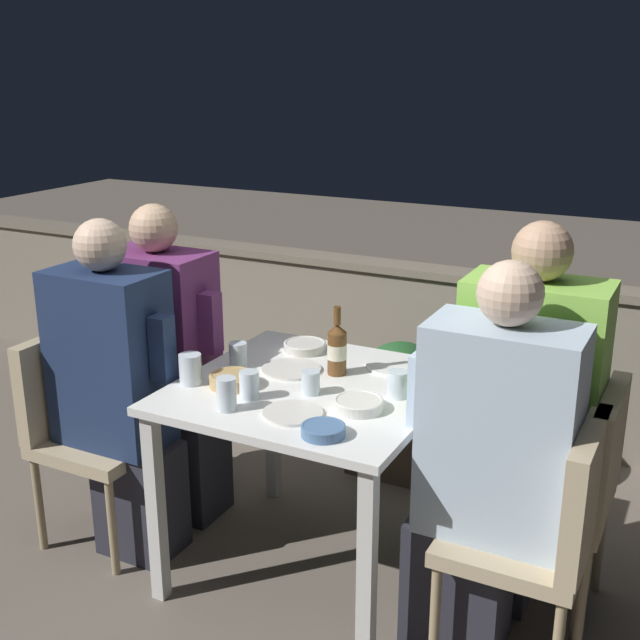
{
  "coord_description": "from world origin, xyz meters",
  "views": [
    {
      "loc": [
        1.22,
        -2.31,
        1.82
      ],
      "look_at": [
        0.0,
        0.07,
        0.97
      ],
      "focal_mm": 45.0,
      "sensor_mm": 36.0,
      "label": 1
    }
  ],
  "objects_px": {
    "person_purple_stripe": "(168,363)",
    "chair_right_far": "(572,480)",
    "chair_right_near": "(547,524)",
    "person_blue_shirt": "(487,468)",
    "chair_left_far": "(134,388)",
    "person_navy_jumper": "(119,391)",
    "beer_bottle": "(337,349)",
    "person_green_blouse": "(519,422)",
    "chair_left_near": "(83,416)"
  },
  "relations": [
    {
      "from": "chair_right_near",
      "to": "person_green_blouse",
      "type": "height_order",
      "value": "person_green_blouse"
    },
    {
      "from": "person_blue_shirt",
      "to": "chair_right_far",
      "type": "bearing_deg",
      "value": 55.58
    },
    {
      "from": "chair_right_near",
      "to": "person_navy_jumper",
      "type": "bearing_deg",
      "value": -178.29
    },
    {
      "from": "person_navy_jumper",
      "to": "chair_right_far",
      "type": "distance_m",
      "value": 1.65
    },
    {
      "from": "person_purple_stripe",
      "to": "beer_bottle",
      "type": "distance_m",
      "value": 0.79
    },
    {
      "from": "person_purple_stripe",
      "to": "chair_right_near",
      "type": "distance_m",
      "value": 1.63
    },
    {
      "from": "person_navy_jumper",
      "to": "chair_left_near",
      "type": "bearing_deg",
      "value": 180.0
    },
    {
      "from": "chair_right_far",
      "to": "beer_bottle",
      "type": "distance_m",
      "value": 0.91
    },
    {
      "from": "chair_left_far",
      "to": "beer_bottle",
      "type": "xyz_separation_m",
      "value": [
        0.96,
        0.0,
        0.33
      ]
    },
    {
      "from": "person_green_blouse",
      "to": "chair_left_far",
      "type": "bearing_deg",
      "value": -178.75
    },
    {
      "from": "person_navy_jumper",
      "to": "person_purple_stripe",
      "type": "distance_m",
      "value": 0.32
    },
    {
      "from": "chair_left_far",
      "to": "person_green_blouse",
      "type": "distance_m",
      "value": 1.63
    },
    {
      "from": "chair_left_far",
      "to": "person_blue_shirt",
      "type": "distance_m",
      "value": 1.63
    },
    {
      "from": "person_blue_shirt",
      "to": "chair_right_far",
      "type": "xyz_separation_m",
      "value": [
        0.21,
        0.31,
        -0.14
      ]
    },
    {
      "from": "chair_right_near",
      "to": "beer_bottle",
      "type": "xyz_separation_m",
      "value": [
        -0.83,
        0.27,
        0.33
      ]
    },
    {
      "from": "chair_right_near",
      "to": "person_green_blouse",
      "type": "bearing_deg",
      "value": 119.33
    },
    {
      "from": "person_blue_shirt",
      "to": "beer_bottle",
      "type": "relative_size",
      "value": 5.09
    },
    {
      "from": "person_purple_stripe",
      "to": "chair_right_far",
      "type": "bearing_deg",
      "value": 1.25
    },
    {
      "from": "person_navy_jumper",
      "to": "person_purple_stripe",
      "type": "bearing_deg",
      "value": 92.34
    },
    {
      "from": "chair_left_near",
      "to": "chair_left_far",
      "type": "distance_m",
      "value": 0.32
    },
    {
      "from": "person_purple_stripe",
      "to": "chair_right_near",
      "type": "height_order",
      "value": "person_purple_stripe"
    },
    {
      "from": "person_purple_stripe",
      "to": "beer_bottle",
      "type": "xyz_separation_m",
      "value": [
        0.76,
        0.0,
        0.19
      ]
    },
    {
      "from": "chair_left_far",
      "to": "beer_bottle",
      "type": "bearing_deg",
      "value": 0.28
    },
    {
      "from": "chair_left_far",
      "to": "chair_right_near",
      "type": "xyz_separation_m",
      "value": [
        1.79,
        -0.27,
        0.0
      ]
    },
    {
      "from": "chair_left_near",
      "to": "person_purple_stripe",
      "type": "distance_m",
      "value": 0.39
    },
    {
      "from": "person_blue_shirt",
      "to": "beer_bottle",
      "type": "height_order",
      "value": "person_blue_shirt"
    },
    {
      "from": "person_purple_stripe",
      "to": "person_green_blouse",
      "type": "distance_m",
      "value": 1.43
    },
    {
      "from": "person_navy_jumper",
      "to": "beer_bottle",
      "type": "xyz_separation_m",
      "value": [
        0.75,
        0.32,
        0.19
      ]
    },
    {
      "from": "chair_right_near",
      "to": "person_blue_shirt",
      "type": "relative_size",
      "value": 0.64
    },
    {
      "from": "beer_bottle",
      "to": "chair_right_far",
      "type": "bearing_deg",
      "value": 2.05
    },
    {
      "from": "chair_left_far",
      "to": "chair_right_far",
      "type": "xyz_separation_m",
      "value": [
        1.81,
        0.04,
        0.0
      ]
    },
    {
      "from": "person_blue_shirt",
      "to": "person_green_blouse",
      "type": "xyz_separation_m",
      "value": [
        0.02,
        0.31,
        0.03
      ]
    },
    {
      "from": "chair_right_near",
      "to": "person_green_blouse",
      "type": "distance_m",
      "value": 0.39
    },
    {
      "from": "person_navy_jumper",
      "to": "chair_left_far",
      "type": "height_order",
      "value": "person_navy_jumper"
    },
    {
      "from": "person_purple_stripe",
      "to": "person_green_blouse",
      "type": "height_order",
      "value": "person_green_blouse"
    },
    {
      "from": "person_navy_jumper",
      "to": "person_green_blouse",
      "type": "relative_size",
      "value": 0.96
    },
    {
      "from": "chair_left_near",
      "to": "chair_right_near",
      "type": "height_order",
      "value": "same"
    },
    {
      "from": "chair_right_far",
      "to": "person_blue_shirt",
      "type": "bearing_deg",
      "value": -124.42
    },
    {
      "from": "chair_left_far",
      "to": "person_green_blouse",
      "type": "xyz_separation_m",
      "value": [
        1.62,
        0.04,
        0.17
      ]
    },
    {
      "from": "person_blue_shirt",
      "to": "beer_bottle",
      "type": "xyz_separation_m",
      "value": [
        -0.64,
        0.27,
        0.19
      ]
    },
    {
      "from": "person_purple_stripe",
      "to": "chair_right_far",
      "type": "distance_m",
      "value": 1.62
    },
    {
      "from": "person_green_blouse",
      "to": "beer_bottle",
      "type": "bearing_deg",
      "value": -177.37
    },
    {
      "from": "chair_right_far",
      "to": "person_navy_jumper",
      "type": "bearing_deg",
      "value": -167.6
    },
    {
      "from": "chair_right_far",
      "to": "beer_bottle",
      "type": "relative_size",
      "value": 3.28
    },
    {
      "from": "chair_left_far",
      "to": "chair_right_near",
      "type": "bearing_deg",
      "value": -8.58
    },
    {
      "from": "person_purple_stripe",
      "to": "beer_bottle",
      "type": "bearing_deg",
      "value": 0.36
    },
    {
      "from": "person_navy_jumper",
      "to": "chair_right_near",
      "type": "relative_size",
      "value": 1.55
    },
    {
      "from": "chair_left_far",
      "to": "person_purple_stripe",
      "type": "relative_size",
      "value": 0.64
    },
    {
      "from": "chair_left_far",
      "to": "person_purple_stripe",
      "type": "distance_m",
      "value": 0.24
    },
    {
      "from": "chair_left_near",
      "to": "person_green_blouse",
      "type": "xyz_separation_m",
      "value": [
        1.6,
        0.35,
        0.17
      ]
    }
  ]
}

